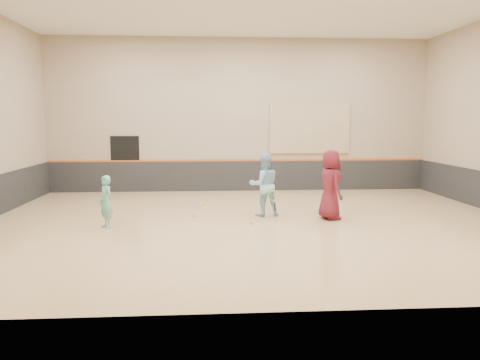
{
  "coord_description": "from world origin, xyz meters",
  "views": [
    {
      "loc": [
        -1.22,
        -12.55,
        2.82
      ],
      "look_at": [
        -0.36,
        0.4,
        1.15
      ],
      "focal_mm": 35.0,
      "sensor_mm": 36.0,
      "label": 1
    }
  ],
  "objects": [
    {
      "name": "acoustic_panel",
      "position": [
        2.8,
        5.95,
        2.5
      ],
      "size": [
        3.2,
        0.08,
        2.0
      ],
      "primitive_type": "cube",
      "color": "tan",
      "rests_on": "wall_back"
    },
    {
      "name": "held_racket",
      "position": [
        0.63,
        0.62,
        0.65
      ],
      "size": [
        0.33,
        0.33,
        0.7
      ],
      "primitive_type": null,
      "color": "#A0CF2D",
      "rests_on": "instructor"
    },
    {
      "name": "wainscot_back",
      "position": [
        0.0,
        5.97,
        0.6
      ],
      "size": [
        14.9,
        0.04,
        1.2
      ],
      "primitive_type": "cube",
      "color": "#232326",
      "rests_on": "floor"
    },
    {
      "name": "girl",
      "position": [
        -3.93,
        -0.31,
        0.69
      ],
      "size": [
        0.57,
        0.6,
        1.39
      ],
      "primitive_type": "imported",
      "rotation": [
        0.0,
        0.0,
        -0.94
      ],
      "color": "#71C4B3",
      "rests_on": "floor"
    },
    {
      "name": "accent_stripe",
      "position": [
        0.0,
        5.96,
        1.22
      ],
      "size": [
        14.9,
        0.03,
        0.06
      ],
      "primitive_type": "cube",
      "color": "#D85914",
      "rests_on": "wall_back"
    },
    {
      "name": "ball_under_racket",
      "position": [
        -0.09,
        -0.13,
        0.03
      ],
      "size": [
        0.07,
        0.07,
        0.07
      ],
      "primitive_type": "sphere",
      "color": "#D5E134",
      "rests_on": "floor"
    },
    {
      "name": "instructor",
      "position": [
        0.4,
        1.01,
        0.92
      ],
      "size": [
        0.99,
        0.83,
        1.84
      ],
      "primitive_type": "imported",
      "rotation": [
        0.0,
        0.0,
        3.29
      ],
      "color": "#9CD2F1",
      "rests_on": "floor"
    },
    {
      "name": "young_man",
      "position": [
        2.22,
        0.41,
        0.99
      ],
      "size": [
        0.8,
        1.07,
        1.98
      ],
      "primitive_type": "imported",
      "rotation": [
        0.0,
        0.0,
        1.76
      ],
      "color": "maroon",
      "rests_on": "floor"
    },
    {
      "name": "spare_racket",
      "position": [
        -1.39,
        2.67,
        0.06
      ],
      "size": [
        0.74,
        0.74,
        0.11
      ],
      "primitive_type": null,
      "color": "#CBDD30",
      "rests_on": "floor"
    },
    {
      "name": "doorway",
      "position": [
        -4.5,
        5.98,
        1.1
      ],
      "size": [
        1.1,
        0.05,
        2.2
      ],
      "primitive_type": "cube",
      "color": "black",
      "rests_on": "floor"
    },
    {
      "name": "ball_in_hand",
      "position": [
        2.34,
        0.28,
        1.28
      ],
      "size": [
        0.07,
        0.07,
        0.07
      ],
      "primitive_type": "sphere",
      "color": "#C8EB36",
      "rests_on": "young_man"
    },
    {
      "name": "room",
      "position": [
        0.0,
        0.0,
        0.81
      ],
      "size": [
        15.04,
        12.04,
        6.22
      ],
      "color": "tan",
      "rests_on": "ground"
    },
    {
      "name": "ball_beside_spare",
      "position": [
        -1.68,
        0.97,
        0.03
      ],
      "size": [
        0.07,
        0.07,
        0.07
      ],
      "primitive_type": "sphere",
      "color": "#B2CC2F",
      "rests_on": "floor"
    }
  ]
}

